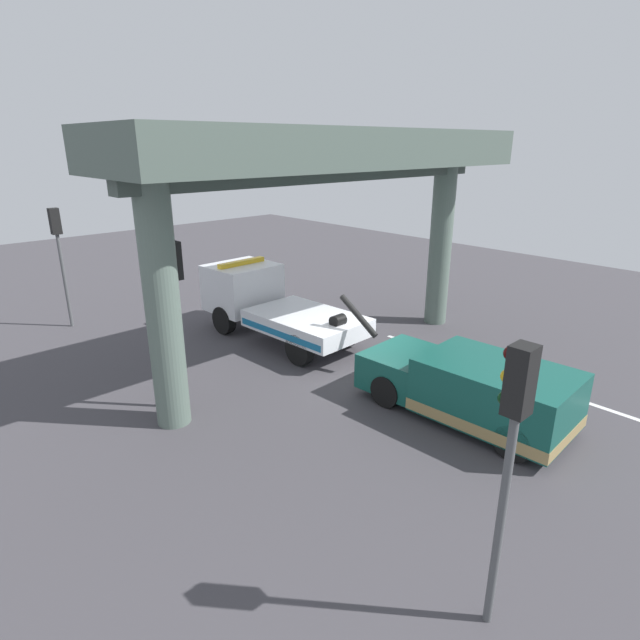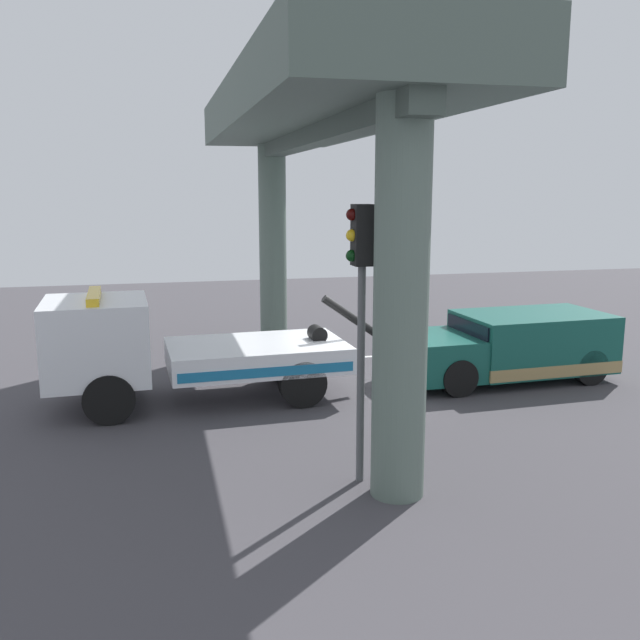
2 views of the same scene
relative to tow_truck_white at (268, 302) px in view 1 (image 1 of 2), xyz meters
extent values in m
cube|color=#423F44|center=(-4.32, -0.04, -1.25)|extent=(60.00, 40.00, 0.10)
cube|color=silver|center=(-10.32, -2.98, -1.20)|extent=(2.60, 0.16, 0.01)
cube|color=silver|center=(-4.32, -2.98, -1.20)|extent=(2.60, 0.16, 0.01)
cube|color=silver|center=(1.68, -2.98, -1.20)|extent=(2.60, 0.16, 0.01)
cube|color=white|center=(-1.93, -0.09, -0.28)|extent=(3.95, 2.57, 0.55)
cube|color=white|center=(1.40, 0.06, 0.27)|extent=(2.15, 2.39, 1.65)
cube|color=black|center=(2.01, 0.09, 0.64)|extent=(0.16, 2.21, 0.66)
cube|color=#196B9E|center=(-1.98, 1.11, -0.36)|extent=(3.65, 0.19, 0.20)
cylinder|color=black|center=(-4.12, -0.19, 0.46)|extent=(1.42, 0.24, 1.07)
cylinder|color=black|center=(-3.31, -0.15, 0.12)|extent=(0.38, 0.47, 0.36)
cube|color=yellow|center=(1.40, 0.06, 1.18)|extent=(0.33, 1.93, 0.16)
cylinder|color=black|center=(1.15, 1.09, -0.70)|extent=(1.01, 0.37, 1.00)
cylinder|color=black|center=(1.25, -0.99, -0.70)|extent=(1.01, 0.37, 1.00)
cylinder|color=black|center=(-2.74, 0.92, -0.70)|extent=(1.01, 0.37, 1.00)
cylinder|color=black|center=(-2.65, -1.16, -0.70)|extent=(1.01, 0.37, 1.00)
cube|color=#145147|center=(-8.64, -0.07, -0.30)|extent=(3.55, 2.35, 1.35)
cube|color=#145147|center=(-6.05, 0.05, -0.50)|extent=(1.82, 2.19, 0.95)
cube|color=black|center=(-6.90, 0.01, 0.00)|extent=(0.15, 1.94, 0.59)
cube|color=#9E8451|center=(-8.64, -0.07, -0.79)|extent=(3.57, 2.37, 0.28)
cylinder|color=black|center=(-6.25, 1.00, -0.78)|extent=(0.85, 0.32, 0.84)
cylinder|color=black|center=(-6.16, -0.91, -0.78)|extent=(0.85, 0.32, 0.84)
cylinder|color=black|center=(-9.64, 0.85, -0.78)|extent=(0.85, 0.32, 0.84)
cylinder|color=black|center=(-9.55, -1.07, -0.78)|extent=(0.85, 0.32, 0.84)
cylinder|color=#596B60|center=(-3.23, 5.39, 1.69)|extent=(0.80, 0.80, 5.78)
cylinder|color=#596B60|center=(-3.23, -5.46, 1.69)|extent=(0.80, 0.80, 5.78)
cube|color=#4B5B52|center=(-3.23, -0.04, 5.10)|extent=(3.60, 12.85, 1.04)
cube|color=#3E4A43|center=(-3.23, -0.04, 4.40)|extent=(0.50, 12.45, 0.36)
cylinder|color=#515456|center=(-11.32, 4.82, 0.46)|extent=(0.12, 0.12, 3.32)
cube|color=black|center=(-11.32, 4.82, 2.57)|extent=(0.28, 0.32, 0.90)
sphere|color=#360605|center=(-11.16, 4.82, 2.87)|extent=(0.18, 0.18, 0.18)
sphere|color=gold|center=(-11.16, 4.82, 2.57)|extent=(0.18, 0.18, 0.18)
sphere|color=black|center=(-11.16, 4.82, 2.27)|extent=(0.18, 0.18, 0.18)
cylinder|color=#515456|center=(-2.82, 4.82, 0.49)|extent=(0.12, 0.12, 3.39)
cube|color=black|center=(-2.82, 4.82, 2.64)|extent=(0.28, 0.32, 0.90)
sphere|color=#360605|center=(-2.66, 4.82, 2.94)|extent=(0.18, 0.18, 0.18)
sphere|color=gold|center=(-2.66, 4.82, 2.64)|extent=(0.18, 0.18, 0.18)
sphere|color=black|center=(-2.66, 4.82, 2.34)|extent=(0.18, 0.18, 0.18)
cylinder|color=#515456|center=(5.68, 4.82, 0.51)|extent=(0.12, 0.12, 3.42)
cube|color=black|center=(5.68, 4.82, 2.67)|extent=(0.28, 0.32, 0.90)
sphere|color=red|center=(5.84, 4.82, 2.97)|extent=(0.18, 0.18, 0.18)
sphere|color=#3A2D06|center=(5.84, 4.82, 2.67)|extent=(0.18, 0.18, 0.18)
sphere|color=black|center=(5.84, 4.82, 2.37)|extent=(0.18, 0.18, 0.18)
camera|label=1|loc=(-13.73, 10.33, 5.25)|focal=28.81mm
camera|label=2|loc=(0.17, 14.56, 3.29)|focal=38.67mm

